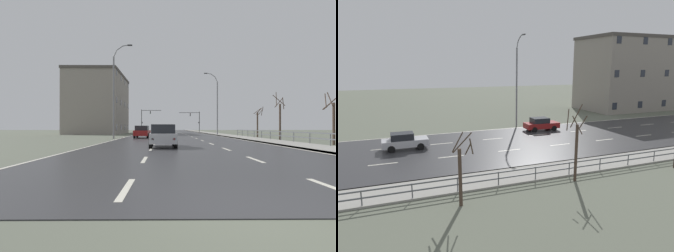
{
  "view_description": "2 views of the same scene",
  "coord_description": "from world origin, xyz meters",
  "views": [
    {
      "loc": [
        -1.48,
        -4.07,
        1.39
      ],
      "look_at": [
        -0.81,
        53.97,
        1.63
      ],
      "focal_mm": 29.23,
      "sensor_mm": 36.0,
      "label": 1
    },
    {
      "loc": [
        26.9,
        13.58,
        7.64
      ],
      "look_at": [
        0.0,
        24.18,
        1.82
      ],
      "focal_mm": 31.98,
      "sensor_mm": 36.0,
      "label": 2
    }
  ],
  "objects": [
    {
      "name": "car_near_left",
      "position": [
        -1.61,
        14.68,
        0.8
      ],
      "size": [
        1.89,
        4.13,
        1.57
      ],
      "rotation": [
        0.0,
        0.0,
        0.02
      ],
      "color": "#B7B7BC",
      "rests_on": "ground"
    },
    {
      "name": "bare_tree_near",
      "position": [
        11.59,
        16.98,
        1.96
      ],
      "size": [
        1.59,
        1.24,
        4.13
      ],
      "color": "#423328",
      "rests_on": "ground"
    },
    {
      "name": "guardrail",
      "position": [
        9.85,
        21.11,
        0.71
      ],
      "size": [
        0.07,
        34.63,
        1.0
      ],
      "color": "#515459",
      "rests_on": "ground"
    },
    {
      "name": "brick_building",
      "position": [
        -15.49,
        54.62,
        6.32
      ],
      "size": [
        10.28,
        18.52,
        12.62
      ],
      "color": "gray",
      "rests_on": "ground"
    },
    {
      "name": "car_distant",
      "position": [
        -4.33,
        30.41,
        0.8
      ],
      "size": [
        1.96,
        4.16,
        1.57
      ],
      "rotation": [
        0.0,
        0.0,
        -0.04
      ],
      "color": "maroon",
      "rests_on": "ground"
    },
    {
      "name": "bare_tree_mid",
      "position": [
        10.8,
        24.92,
        2.29
      ],
      "size": [
        1.34,
        1.43,
        5.2
      ],
      "color": "#423328",
      "rests_on": "ground"
    },
    {
      "name": "street_lamp_left_bank",
      "position": [
        -7.47,
        28.61,
        5.55
      ],
      "size": [
        2.32,
        0.24,
        11.3
      ],
      "color": "slate",
      "rests_on": "ground"
    }
  ]
}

